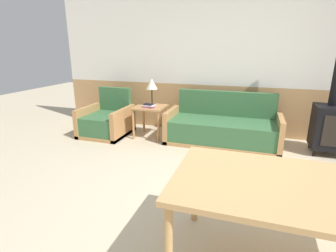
% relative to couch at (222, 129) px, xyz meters
% --- Properties ---
extents(ground_plane, '(16.00, 16.00, 0.00)m').
position_rel_couch_xyz_m(ground_plane, '(0.20, -2.03, -0.25)').
color(ground_plane, beige).
extents(wall_back, '(7.20, 0.06, 2.70)m').
position_rel_couch_xyz_m(wall_back, '(0.20, 0.60, 1.10)').
color(wall_back, tan).
rests_on(wall_back, ground_plane).
extents(couch, '(1.88, 0.83, 0.84)m').
position_rel_couch_xyz_m(couch, '(0.00, 0.00, 0.00)').
color(couch, '#B27F4C').
rests_on(couch, ground_plane).
extents(armchair, '(0.81, 0.87, 0.84)m').
position_rel_couch_xyz_m(armchair, '(-2.13, -0.20, -0.01)').
color(armchair, '#B27F4C').
rests_on(armchair, ground_plane).
extents(side_table, '(0.53, 0.53, 0.57)m').
position_rel_couch_xyz_m(side_table, '(-1.29, -0.07, 0.22)').
color(side_table, '#B27F4C').
rests_on(side_table, ground_plane).
extents(table_lamp, '(0.21, 0.21, 0.49)m').
position_rel_couch_xyz_m(table_lamp, '(-1.29, 0.02, 0.69)').
color(table_lamp, black).
rests_on(table_lamp, side_table).
extents(book_stack, '(0.23, 0.18, 0.07)m').
position_rel_couch_xyz_m(book_stack, '(-1.28, -0.16, 0.35)').
color(book_stack, '#994C84').
rests_on(book_stack, side_table).
extents(dining_table, '(1.62, 0.93, 0.72)m').
position_rel_couch_xyz_m(dining_table, '(0.76, -2.63, 0.40)').
color(dining_table, tan).
rests_on(dining_table, ground_plane).
extents(wood_stove, '(0.48, 0.47, 2.52)m').
position_rel_couch_xyz_m(wood_stove, '(1.60, 0.02, 0.42)').
color(wood_stove, black).
rests_on(wood_stove, ground_plane).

